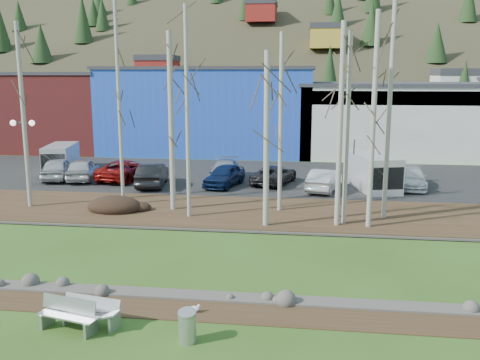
# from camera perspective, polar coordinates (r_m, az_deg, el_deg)

# --- Properties ---
(ground) EXTENTS (200.00, 200.00, 0.00)m
(ground) POSITION_cam_1_polar(r_m,az_deg,el_deg) (16.40, -7.40, -16.57)
(ground) COLOR #2F4D17
(ground) RESTS_ON ground
(dirt_strip) EXTENTS (80.00, 1.80, 0.03)m
(dirt_strip) POSITION_cam_1_polar(r_m,az_deg,el_deg) (18.21, -5.67, -13.51)
(dirt_strip) COLOR #382616
(dirt_strip) RESTS_ON ground
(near_bank_rocks) EXTENTS (80.00, 0.80, 0.50)m
(near_bank_rocks) POSITION_cam_1_polar(r_m,az_deg,el_deg) (19.11, -4.97, -12.32)
(near_bank_rocks) COLOR #47423D
(near_bank_rocks) RESTS_ON ground
(river) EXTENTS (80.00, 8.00, 0.90)m
(river) POSITION_cam_1_polar(r_m,az_deg,el_deg) (22.85, -2.74, -8.26)
(river) COLOR black
(river) RESTS_ON ground
(far_bank_rocks) EXTENTS (80.00, 0.80, 0.46)m
(far_bank_rocks) POSITION_cam_1_polar(r_m,az_deg,el_deg) (26.69, -1.18, -5.35)
(far_bank_rocks) COLOR #47423D
(far_bank_rocks) RESTS_ON ground
(far_bank) EXTENTS (80.00, 7.00, 0.15)m
(far_bank) POSITION_cam_1_polar(r_m,az_deg,el_deg) (29.72, -0.25, -3.46)
(far_bank) COLOR #382616
(far_bank) RESTS_ON ground
(parking_lot) EXTENTS (80.00, 14.00, 0.14)m
(parking_lot) POSITION_cam_1_polar(r_m,az_deg,el_deg) (39.90, 1.79, 0.34)
(parking_lot) COLOR black
(parking_lot) RESTS_ON ground
(building_brick) EXTENTS (16.32, 12.24, 7.80)m
(building_brick) POSITION_cam_1_polar(r_m,az_deg,el_deg) (59.99, -20.36, 7.01)
(building_brick) COLOR maroon
(building_brick) RESTS_ON ground
(building_blue) EXTENTS (20.40, 12.24, 8.30)m
(building_blue) POSITION_cam_1_polar(r_m,az_deg,el_deg) (54.01, -3.07, 7.56)
(building_blue) COLOR blue
(building_blue) RESTS_ON ground
(building_white) EXTENTS (18.36, 12.24, 6.80)m
(building_white) POSITION_cam_1_polar(r_m,az_deg,el_deg) (53.75, 16.27, 6.32)
(building_white) COLOR beige
(building_white) RESTS_ON ground
(hillside) EXTENTS (160.00, 72.00, 35.00)m
(hillside) POSITION_cam_1_polar(r_m,az_deg,el_deg) (98.55, 5.46, 16.97)
(hillside) COLOR #302C1E
(hillside) RESTS_ON ground
(bench_intact) EXTENTS (2.01, 1.03, 0.97)m
(bench_intact) POSITION_cam_1_polar(r_m,az_deg,el_deg) (17.42, -17.82, -13.53)
(bench_intact) COLOR #B0B3B5
(bench_intact) RESTS_ON ground
(bench_damaged) EXTENTS (2.02, 0.98, 0.86)m
(bench_damaged) POSITION_cam_1_polar(r_m,az_deg,el_deg) (17.54, -15.56, -13.39)
(bench_damaged) COLOR #B0B3B5
(bench_damaged) RESTS_ON ground
(litter_bin) EXTENTS (0.56, 0.56, 0.89)m
(litter_bin) POSITION_cam_1_polar(r_m,az_deg,el_deg) (16.04, -5.64, -15.42)
(litter_bin) COLOR #B0B3B5
(litter_bin) RESTS_ON ground
(seagull) EXTENTS (0.39, 0.20, 0.29)m
(seagull) POSITION_cam_1_polar(r_m,az_deg,el_deg) (17.86, -4.86, -13.50)
(seagull) COLOR gold
(seagull) RESTS_ON ground
(dirt_mound) EXTENTS (3.05, 2.15, 0.60)m
(dirt_mound) POSITION_cam_1_polar(r_m,az_deg,el_deg) (30.57, -13.24, -2.63)
(dirt_mound) COLOR black
(dirt_mound) RESTS_ON far_bank
(birch_0) EXTENTS (0.24, 0.24, 10.28)m
(birch_0) POSITION_cam_1_polar(r_m,az_deg,el_deg) (32.32, -22.09, 6.30)
(birch_0) COLOR beige
(birch_0) RESTS_ON far_bank
(birch_1) EXTENTS (0.20, 0.20, 11.99)m
(birch_1) POSITION_cam_1_polar(r_m,az_deg,el_deg) (31.12, -12.78, 8.25)
(birch_1) COLOR beige
(birch_1) RESTS_ON far_bank
(birch_2) EXTENTS (0.29, 0.29, 9.74)m
(birch_2) POSITION_cam_1_polar(r_m,az_deg,el_deg) (29.58, -7.36, 6.11)
(birch_2) COLOR beige
(birch_2) RESTS_ON far_bank
(birch_3) EXTENTS (0.20, 0.20, 10.89)m
(birch_3) POSITION_cam_1_polar(r_m,az_deg,el_deg) (27.89, -5.65, 7.03)
(birch_3) COLOR beige
(birch_3) RESTS_ON far_bank
(birch_4) EXTENTS (0.29, 0.29, 8.59)m
(birch_4) POSITION_cam_1_polar(r_m,az_deg,el_deg) (26.17, 2.84, 4.26)
(birch_4) COLOR beige
(birch_4) RESTS_ON far_bank
(birch_5) EXTENTS (0.23, 0.23, 9.65)m
(birch_5) POSITION_cam_1_polar(r_m,az_deg,el_deg) (29.23, 4.36, 6.02)
(birch_5) COLOR beige
(birch_5) RESTS_ON far_bank
(birch_6) EXTENTS (0.23, 0.23, 9.51)m
(birch_6) POSITION_cam_1_polar(r_m,az_deg,el_deg) (27.04, 11.36, 5.26)
(birch_6) COLOR beige
(birch_6) RESTS_ON far_bank
(birch_7) EXTENTS (0.26, 0.26, 9.94)m
(birch_7) POSITION_cam_1_polar(r_m,az_deg,el_deg) (26.58, 10.64, 5.65)
(birch_7) COLOR beige
(birch_7) RESTS_ON far_bank
(birch_8) EXTENTS (0.25, 0.25, 10.41)m
(birch_8) POSITION_cam_1_polar(r_m,az_deg,el_deg) (26.58, 14.02, 6.02)
(birch_8) COLOR beige
(birch_8) RESTS_ON far_bank
(birch_9) EXTENTS (0.24, 0.24, 11.37)m
(birch_9) POSITION_cam_1_polar(r_m,az_deg,el_deg) (28.48, 15.64, 7.24)
(birch_9) COLOR beige
(birch_9) RESTS_ON far_bank
(street_lamp) EXTENTS (1.69, 0.48, 4.44)m
(street_lamp) POSITION_cam_1_polar(r_m,az_deg,el_deg) (39.05, -22.11, 4.56)
(street_lamp) COLOR #262628
(street_lamp) RESTS_ON parking_lot
(car_0) EXTENTS (2.88, 4.90, 1.57)m
(car_0) POSITION_cam_1_polar(r_m,az_deg,el_deg) (40.69, -18.82, 1.17)
(car_0) COLOR silver
(car_0) RESTS_ON parking_lot
(car_1) EXTENTS (2.27, 4.87, 1.55)m
(car_1) POSITION_cam_1_polar(r_m,az_deg,el_deg) (36.68, -9.33, 0.56)
(car_1) COLOR black
(car_1) RESTS_ON parking_lot
(car_2) EXTENTS (3.14, 5.47, 1.44)m
(car_2) POSITION_cam_1_polar(r_m,az_deg,el_deg) (39.22, -12.18, 1.07)
(car_2) COLOR maroon
(car_2) RESTS_ON parking_lot
(car_3) EXTENTS (2.31, 4.96, 1.40)m
(car_3) POSITION_cam_1_polar(r_m,az_deg,el_deg) (38.25, -1.62, 1.04)
(car_3) COLOR #999CA1
(car_3) RESTS_ON parking_lot
(car_4) EXTENTS (2.70, 4.58, 1.46)m
(car_4) POSITION_cam_1_polar(r_m,az_deg,el_deg) (36.18, -1.67, 0.49)
(car_4) COLOR #0F2049
(car_4) RESTS_ON parking_lot
(car_5) EXTENTS (2.50, 4.58, 1.43)m
(car_5) POSITION_cam_1_polar(r_m,az_deg,el_deg) (35.16, 8.97, 0.01)
(car_5) COLOR silver
(car_5) RESTS_ON parking_lot
(car_6) EXTENTS (3.34, 5.01, 1.28)m
(car_6) POSITION_cam_1_polar(r_m,az_deg,el_deg) (37.02, 3.67, 0.58)
(car_6) COLOR #262629
(car_6) RESTS_ON parking_lot
(car_7) EXTENTS (2.39, 4.71, 1.31)m
(car_7) POSITION_cam_1_polar(r_m,az_deg,el_deg) (37.42, 17.83, 0.20)
(car_7) COLOR silver
(car_7) RESTS_ON parking_lot
(car_8) EXTENTS (2.88, 4.90, 1.57)m
(car_8) POSITION_cam_1_polar(r_m,az_deg,el_deg) (39.91, -16.46, 1.13)
(car_8) COLOR silver
(car_8) RESTS_ON parking_lot
(van_white) EXTENTS (3.44, 5.60, 2.28)m
(van_white) POSITION_cam_1_polar(r_m,az_deg,el_deg) (36.32, 14.06, 0.86)
(van_white) COLOR silver
(van_white) RESTS_ON parking_lot
(van_grey) EXTENTS (2.82, 4.89, 2.01)m
(van_grey) POSITION_cam_1_polar(r_m,az_deg,el_deg) (44.26, -18.62, 2.25)
(van_grey) COLOR #B0B2B5
(van_grey) RESTS_ON parking_lot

